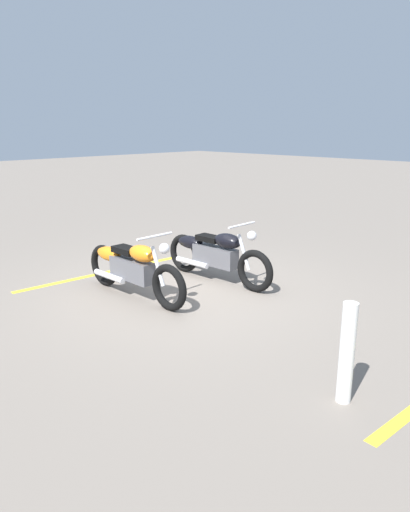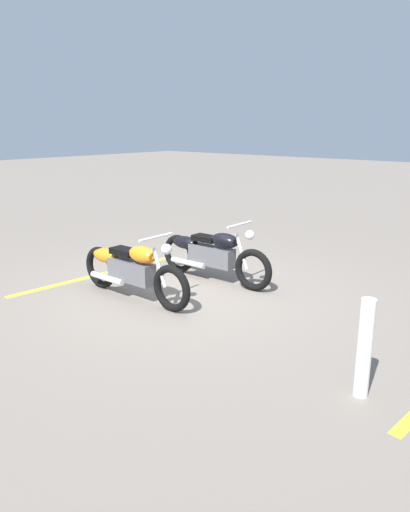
# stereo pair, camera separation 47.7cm
# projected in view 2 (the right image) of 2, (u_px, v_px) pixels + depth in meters

# --- Properties ---
(ground_plane) EXTENTS (60.00, 60.00, 0.00)m
(ground_plane) POSITION_uv_depth(u_px,v_px,m) (184.00, 291.00, 7.48)
(ground_plane) COLOR slate
(motorcycle_bright_foreground) EXTENTS (2.23, 0.62, 1.04)m
(motorcycle_bright_foreground) POSITION_uv_depth(u_px,v_px,m) (130.00, 268.00, 7.08)
(motorcycle_bright_foreground) COLOR black
(motorcycle_bright_foreground) RESTS_ON ground
(motorcycle_dark_foreground) EXTENTS (2.23, 0.62, 1.04)m
(motorcycle_dark_foreground) POSITION_uv_depth(u_px,v_px,m) (211.00, 253.00, 7.91)
(motorcycle_dark_foreground) COLOR black
(motorcycle_dark_foreground) RESTS_ON ground
(bollard_post) EXTENTS (0.14, 0.14, 0.98)m
(bollard_post) POSITION_uv_depth(u_px,v_px,m) (364.00, 348.00, 4.48)
(bollard_post) COLOR white
(bollard_post) RESTS_ON ground
(parking_stripe_near) EXTENTS (0.38, 3.20, 0.01)m
(parking_stripe_near) POSITION_uv_depth(u_px,v_px,m) (97.00, 275.00, 8.28)
(parking_stripe_near) COLOR yellow
(parking_stripe_near) RESTS_ON ground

